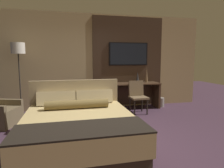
# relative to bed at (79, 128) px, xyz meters

# --- Properties ---
(ground_plane) EXTENTS (16.00, 16.00, 0.00)m
(ground_plane) POSITION_rel_bed_xyz_m (0.46, 0.03, -0.32)
(ground_plane) COLOR #3D2838
(wall_back_tv_panel) EXTENTS (7.20, 0.09, 2.80)m
(wall_back_tv_panel) POSITION_rel_bed_xyz_m (0.62, 2.63, 1.08)
(wall_back_tv_panel) COLOR tan
(wall_back_tv_panel) RESTS_ON ground_plane
(bed) EXTENTS (1.85, 2.10, 1.05)m
(bed) POSITION_rel_bed_xyz_m (0.00, 0.00, 0.00)
(bed) COLOR #33281E
(bed) RESTS_ON ground_plane
(desk) EXTENTS (1.70, 0.57, 0.77)m
(desk) POSITION_rel_bed_xyz_m (1.71, 2.31, 0.20)
(desk) COLOR #422D1E
(desk) RESTS_ON ground_plane
(tv) EXTENTS (1.22, 0.04, 0.69)m
(tv) POSITION_rel_bed_xyz_m (1.71, 2.55, 1.31)
(tv) COLOR black
(desk_chair) EXTENTS (0.47, 0.47, 0.89)m
(desk_chair) POSITION_rel_bed_xyz_m (1.73, 1.78, 0.20)
(desk_chair) COLOR brown
(desk_chair) RESTS_ON ground_plane
(floor_lamp) EXTENTS (0.34, 0.34, 1.90)m
(floor_lamp) POSITION_rel_bed_xyz_m (-1.35, 2.22, 1.28)
(floor_lamp) COLOR #282623
(floor_lamp) RESTS_ON ground_plane
(vase_tall) EXTENTS (0.09, 0.09, 0.46)m
(vase_tall) POSITION_rel_bed_xyz_m (2.24, 2.37, 0.68)
(vase_tall) COLOR #846647
(vase_tall) RESTS_ON desk
(vase_short) EXTENTS (0.10, 0.10, 0.32)m
(vase_short) POSITION_rel_bed_xyz_m (1.96, 2.41, 0.60)
(vase_short) COLOR #333338
(vase_short) RESTS_ON desk
(waste_bin) EXTENTS (0.22, 0.22, 0.28)m
(waste_bin) POSITION_rel_bed_xyz_m (2.68, 2.26, -0.18)
(waste_bin) COLOR gray
(waste_bin) RESTS_ON ground_plane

